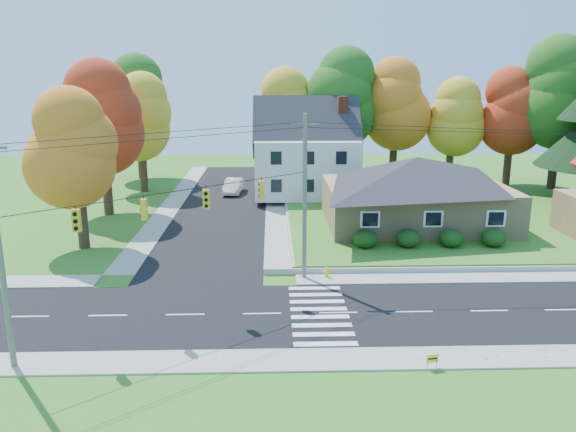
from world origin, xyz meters
The scene contains 23 objects.
ground centered at (0.00, 0.00, 0.00)m, with size 120.00×120.00×0.00m, color #3D7923.
road_main centered at (0.00, 0.00, 0.01)m, with size 90.00×8.00×0.02m, color black.
road_cross centered at (-8.00, 26.00, 0.01)m, with size 8.00×44.00×0.02m, color black.
sidewalk_north centered at (0.00, 5.00, 0.04)m, with size 90.00×2.00×0.08m, color #9C9A90.
sidewalk_south centered at (0.00, -5.00, 0.04)m, with size 90.00×2.00×0.08m, color #9C9A90.
lawn centered at (13.00, 21.00, 0.25)m, with size 30.00×30.00×0.50m, color #3D7923.
ranch_house centered at (8.00, 16.00, 3.27)m, with size 14.60×10.60×5.40m.
colonial_house centered at (0.04, 28.00, 4.58)m, with size 10.40×8.40×9.60m.
hedge_row centered at (7.50, 9.80, 1.14)m, with size 10.70×1.70×1.27m.
traffic_infrastructure centered at (-0.15, 1.35, 5.15)m, with size 38.10×10.66×10.00m.
tree_lot_0 centered at (-2.00, 34.00, 8.31)m, with size 6.72×6.72×12.51m.
tree_lot_1 centered at (4.00, 33.00, 9.61)m, with size 7.84×7.84×14.60m.
tree_lot_2 centered at (10.00, 34.00, 8.96)m, with size 7.28×7.28×13.56m.
tree_lot_3 centered at (16.00, 33.00, 7.65)m, with size 6.16×6.16×11.47m.
tree_lot_4 centered at (22.00, 32.00, 8.31)m, with size 6.72×6.72×12.51m.
tree_lot_5 centered at (26.00, 30.00, 10.27)m, with size 8.40×8.40×15.64m.
tree_west_0 centered at (-17.00, 12.00, 7.15)m, with size 6.16×6.16×11.47m.
tree_west_1 centered at (-18.00, 22.00, 8.46)m, with size 7.28×7.28×13.56m.
tree_west_2 centered at (-17.00, 32.00, 7.81)m, with size 6.72×6.72×12.51m.
tree_west_3 centered at (-19.00, 40.00, 9.11)m, with size 7.84×7.84×14.60m.
white_car centered at (-7.45, 30.70, 0.78)m, with size 1.62×4.64×1.53m, color silver.
fire_hydrant centered at (-0.11, 5.22, 0.34)m, with size 0.40×0.31×0.71m.
yard_sign centered at (3.29, -5.88, 0.48)m, with size 0.53×0.13×0.67m.
Camera 1 is at (-3.47, -27.17, 12.15)m, focal length 35.00 mm.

